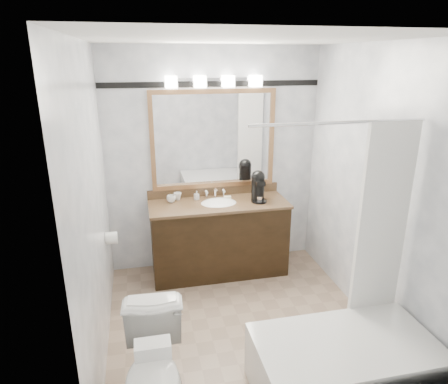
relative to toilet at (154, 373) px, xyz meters
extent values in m
cube|color=gray|center=(0.82, 0.85, -0.38)|extent=(2.40, 2.60, 0.01)
cube|color=white|center=(0.82, 0.85, 2.13)|extent=(2.40, 2.60, 0.01)
cube|color=white|center=(0.82, 2.16, 0.87)|extent=(2.40, 0.01, 2.50)
cube|color=white|center=(0.82, -0.45, 0.87)|extent=(2.40, 0.01, 2.50)
cube|color=white|center=(-0.38, 0.85, 0.87)|extent=(0.01, 2.60, 2.50)
cube|color=white|center=(2.03, 0.85, 0.87)|extent=(0.01, 2.60, 2.50)
cube|color=black|center=(0.82, 1.87, 0.03)|extent=(1.50, 0.55, 0.82)
cube|color=olive|center=(0.82, 1.87, 0.46)|extent=(1.53, 0.58, 0.03)
cube|color=olive|center=(0.82, 2.14, 0.52)|extent=(1.53, 0.03, 0.10)
ellipsoid|color=white|center=(0.82, 1.87, 0.44)|extent=(0.44, 0.34, 0.14)
cube|color=#A6754B|center=(0.82, 2.13, 1.65)|extent=(1.40, 0.04, 0.05)
cube|color=#A6754B|center=(0.82, 2.13, 0.60)|extent=(1.40, 0.04, 0.05)
cube|color=#A6754B|center=(0.15, 2.13, 1.12)|extent=(0.05, 0.04, 1.00)
cube|color=#A6754B|center=(1.50, 2.13, 1.12)|extent=(0.05, 0.04, 1.00)
cube|color=white|center=(0.82, 2.14, 1.12)|extent=(1.30, 0.01, 1.00)
cube|color=silver|center=(0.82, 2.12, 1.77)|extent=(0.90, 0.05, 0.03)
cube|color=white|center=(0.37, 2.07, 1.75)|extent=(0.12, 0.12, 0.12)
cube|color=white|center=(0.67, 2.07, 1.75)|extent=(0.12, 0.12, 0.12)
cube|color=white|center=(0.97, 2.07, 1.75)|extent=(0.12, 0.12, 0.12)
cube|color=white|center=(1.27, 2.07, 1.75)|extent=(0.12, 0.12, 0.12)
cube|color=black|center=(0.82, 2.15, 1.72)|extent=(2.40, 0.01, 0.06)
cube|color=white|center=(1.35, -0.07, -0.15)|extent=(1.30, 0.72, 0.45)
cylinder|color=silver|center=(1.35, 0.31, 1.57)|extent=(1.30, 0.02, 0.02)
cube|color=white|center=(1.77, 0.30, 0.80)|extent=(0.40, 0.04, 1.55)
cylinder|color=white|center=(-0.32, 1.52, 0.32)|extent=(0.11, 0.12, 0.12)
imported|color=white|center=(0.00, 0.00, 0.00)|extent=(0.47, 0.77, 0.76)
cube|color=white|center=(0.00, -0.27, 0.42)|extent=(0.21, 0.11, 0.08)
cylinder|color=black|center=(1.27, 1.80, 0.48)|extent=(0.18, 0.18, 0.02)
cylinder|color=black|center=(1.27, 1.86, 0.61)|extent=(0.15, 0.15, 0.26)
sphere|color=black|center=(1.27, 1.86, 0.74)|extent=(0.15, 0.15, 0.15)
cube|color=black|center=(1.27, 1.78, 0.69)|extent=(0.10, 0.10, 0.05)
cylinder|color=silver|center=(1.27, 1.78, 0.51)|extent=(0.06, 0.06, 0.06)
imported|color=white|center=(0.32, 2.00, 0.51)|extent=(0.11, 0.11, 0.08)
imported|color=white|center=(0.40, 2.07, 0.51)|extent=(0.11, 0.11, 0.08)
imported|color=white|center=(0.60, 2.02, 0.52)|extent=(0.06, 0.06, 0.10)
cube|color=beige|center=(0.95, 1.99, 0.48)|extent=(0.08, 0.06, 0.02)
camera|label=1|loc=(0.00, -2.17, 1.99)|focal=32.00mm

